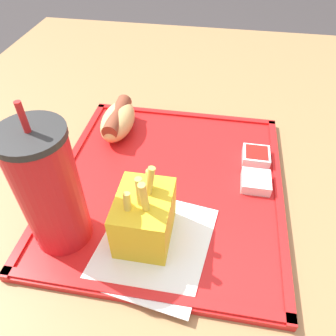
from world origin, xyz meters
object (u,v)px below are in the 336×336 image
Objects in this scene: hot_dog_far at (118,120)px; sauce_cup_mayo at (256,181)px; soda_cup at (49,190)px; fries_carton at (144,217)px; sauce_cup_ketchup at (256,156)px.

sauce_cup_mayo is at bearing -111.80° from hot_dog_far.
soda_cup is 1.71× the size of fries_carton.
sauce_cup_mayo is (0.14, -0.26, -0.08)m from soda_cup.
fries_carton is 2.75× the size of sauce_cup_ketchup.
sauce_cup_mayo is 0.06m from sauce_cup_ketchup.
sauce_cup_ketchup is at bearing -1.51° from sauce_cup_mayo.
fries_carton is 2.75× the size of sauce_cup_mayo.
hot_dog_far is at bearing 68.20° from sauce_cup_mayo.
sauce_cup_ketchup is at bearing -39.71° from fries_carton.
sauce_cup_mayo is at bearing -51.09° from fries_carton.
fries_carton is at bearing 128.91° from sauce_cup_mayo.
sauce_cup_mayo is at bearing -62.42° from soda_cup.
soda_cup is 4.69× the size of sauce_cup_mayo.
soda_cup reaches higher than hot_dog_far.
hot_dog_far is at bearing -2.48° from soda_cup.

